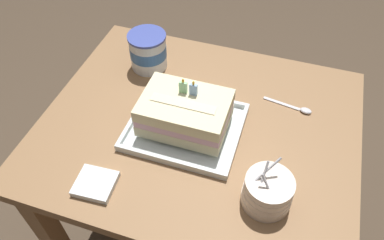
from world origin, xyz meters
name	(u,v)px	position (x,y,z in m)	size (l,w,h in m)	color
ground_plane	(196,233)	(0.00, 0.00, 0.00)	(8.00, 8.00, 0.00)	#4C3D2D
dining_table	(198,149)	(0.00, 0.00, 0.63)	(0.95, 0.79, 0.75)	olive
foil_tray	(185,128)	(-0.03, -0.03, 0.76)	(0.33, 0.28, 0.02)	silver
birthday_cake	(185,112)	(-0.03, -0.03, 0.83)	(0.25, 0.18, 0.15)	beige
bowl_stack	(268,191)	(0.24, -0.20, 0.80)	(0.13, 0.13, 0.14)	silver
ice_cream_tub	(148,51)	(-0.25, 0.21, 0.82)	(0.13, 0.13, 0.13)	white
serving_spoon_near_tray	(300,109)	(0.28, 0.15, 0.76)	(0.16, 0.04, 0.01)	silver
napkin_pile	(95,184)	(-0.19, -0.29, 0.76)	(0.11, 0.10, 0.02)	white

